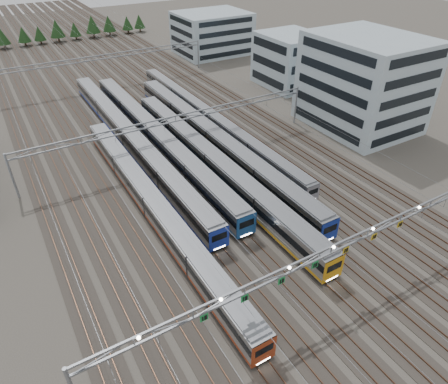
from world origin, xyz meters
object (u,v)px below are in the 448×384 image
depot_bldg_south (363,83)px  depot_bldg_mid (290,60)px  train_c (156,136)px  train_e (213,139)px  train_a (153,205)px  gantry_mid (176,123)px  train_d (213,162)px  gantry_near (331,252)px  depot_bldg_north (212,33)px  train_b (130,138)px  train_f (210,118)px  gantry_far (103,61)px

depot_bldg_south → depot_bldg_mid: (3.34, 27.69, -2.72)m
train_c → train_e: train_c is taller
train_a → gantry_mid: bearing=54.2°
gantry_mid → train_d: bearing=-76.7°
train_e → depot_bldg_mid: depot_bldg_mid is taller
gantry_near → gantry_mid: bearing=89.9°
gantry_near → depot_bldg_north: 105.22m
train_b → gantry_mid: gantry_mid is taller
train_c → depot_bldg_mid: bearing=19.0°
train_e → gantry_near: gantry_near is taller
train_e → depot_bldg_south: bearing=-10.0°
depot_bldg_north → gantry_mid: bearing=-124.6°
train_a → train_e: 22.70m
train_a → depot_bldg_north: 89.03m
train_e → depot_bldg_south: depot_bldg_south is taller
train_a → gantry_near: gantry_near is taller
train_c → train_f: size_ratio=0.97×
train_d → gantry_near: bearing=-94.3°
train_a → train_b: train_b is taller
gantry_mid → depot_bldg_mid: 46.80m
depot_bldg_mid → train_c: bearing=-161.0°
train_c → train_e: 11.21m
train_f → gantry_mid: gantry_mid is taller
train_c → train_d: bearing=-72.7°
train_b → depot_bldg_south: (45.62, -14.32, 6.99)m
train_a → depot_bldg_south: size_ratio=2.57×
train_e → depot_bldg_mid: size_ratio=3.98×
train_f → gantry_far: size_ratio=1.17×
train_d → train_f: bearing=62.6°
train_f → gantry_far: bearing=106.8°
train_a → train_f: bearing=46.2°
depot_bldg_south → train_e: bearing=170.0°
gantry_mid → gantry_far: (0.00, 45.00, 0.00)m
train_a → train_e: train_e is taller
train_a → train_c: train_c is taller
train_d → train_b: bearing=118.8°
train_f → train_c: bearing=-167.6°
depot_bldg_south → depot_bldg_mid: bearing=83.1°
train_c → depot_bldg_south: bearing=-16.7°
train_c → train_f: (13.50, 2.96, -0.42)m
gantry_near → gantry_mid: 40.12m
train_d → depot_bldg_mid: size_ratio=3.70×
train_f → gantry_far: (-11.25, 37.15, 4.48)m
depot_bldg_south → depot_bldg_mid: size_ratio=1.38×
train_c → train_f: 13.83m
gantry_mid → depot_bldg_south: bearing=-10.9°
train_c → train_e: size_ratio=1.00×
gantry_near → depot_bldg_mid: size_ratio=3.52×
gantry_far → depot_bldg_south: (38.87, -52.49, 2.85)m
train_a → gantry_near: 27.39m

